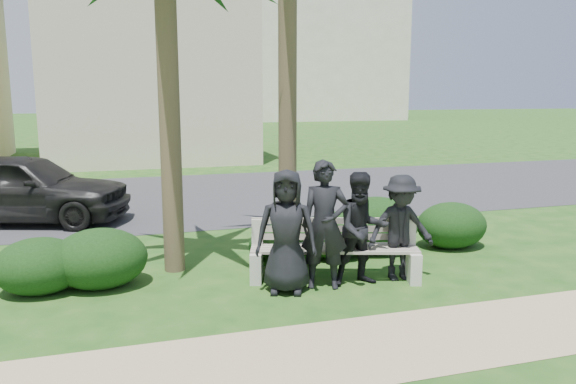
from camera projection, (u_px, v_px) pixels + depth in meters
name	position (u px, v px, depth m)	size (l,w,h in m)	color
ground	(307.00, 293.00, 7.80)	(160.00, 160.00, 0.00)	#194714
footpath	(360.00, 349.00, 6.10)	(30.00, 1.60, 0.01)	tan
asphalt_street	(212.00, 195.00, 15.33)	(160.00, 8.00, 0.01)	#2D2D30
stucco_bldg_right	(148.00, 72.00, 23.83)	(8.40, 8.40, 7.30)	beige
park_bench	(333.00, 254.00, 8.34)	(2.64, 1.28, 0.87)	gray
man_a	(286.00, 232.00, 7.73)	(0.84, 0.55, 1.73)	black
man_b	(325.00, 225.00, 7.90)	(0.67, 0.44, 1.83)	black
man_c	(362.00, 229.00, 8.04)	(0.80, 0.62, 1.65)	black
man_d	(401.00, 228.00, 8.26)	(1.02, 0.59, 1.58)	black
hedge_a	(39.00, 264.00, 7.79)	(1.23, 1.01, 0.80)	black
hedge_b	(100.00, 257.00, 8.02)	(1.34, 1.11, 0.88)	black
hedge_c	(283.00, 244.00, 8.96)	(1.12, 0.92, 0.73)	black
hedge_d	(335.00, 234.00, 9.50)	(1.22, 1.01, 0.80)	black
hedge_e	(376.00, 223.00, 9.84)	(1.52, 1.26, 0.99)	black
hedge_f	(452.00, 224.00, 10.12)	(1.29, 1.06, 0.84)	black
car_a	(22.00, 188.00, 11.98)	(1.79, 4.44, 1.51)	black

